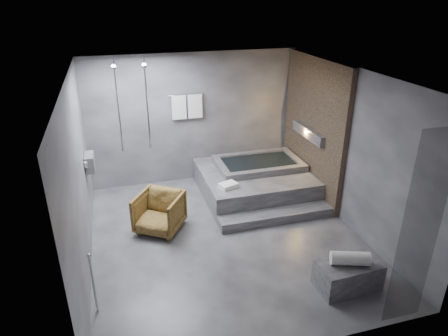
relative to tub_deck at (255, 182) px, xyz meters
name	(u,v)px	position (x,y,z in m)	size (l,w,h in m)	color
room	(245,137)	(-0.65, -1.21, 1.48)	(5.00, 5.04, 2.82)	#303033
tub_deck	(255,182)	(0.00, 0.00, 0.00)	(2.20, 2.00, 0.50)	#363639
tub_step	(276,216)	(0.00, -1.18, -0.16)	(2.20, 0.36, 0.18)	#363639
concrete_bench	(348,275)	(0.28, -3.14, -0.05)	(0.90, 0.50, 0.41)	#333235
driftwood_chair	(159,212)	(-2.12, -0.88, 0.10)	(0.75, 0.77, 0.70)	#3F2B0F
rolled_towel	(350,258)	(0.27, -3.15, 0.25)	(0.20, 0.20, 0.54)	white
deck_towel	(228,185)	(-0.75, -0.57, 0.29)	(0.33, 0.24, 0.09)	white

